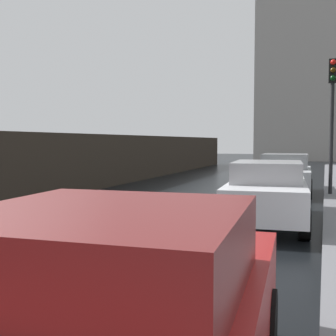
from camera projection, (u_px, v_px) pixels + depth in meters
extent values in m
cube|color=#B2B5BA|center=(285.00, 177.00, 15.15)|extent=(1.89, 3.96, 0.58)
cube|color=gray|center=(285.00, 161.00, 15.19)|extent=(1.60, 1.87, 0.51)
cylinder|color=black|center=(265.00, 181.00, 16.64)|extent=(0.24, 0.66, 0.65)
cylinder|color=black|center=(308.00, 182.00, 16.14)|extent=(0.24, 0.66, 0.65)
cylinder|color=black|center=(258.00, 188.00, 14.19)|extent=(0.24, 0.66, 0.65)
cylinder|color=black|center=(308.00, 189.00, 13.70)|extent=(0.24, 0.66, 0.65)
cube|color=maroon|center=(107.00, 247.00, 2.60)|extent=(1.72, 1.80, 0.48)
cylinder|color=black|center=(78.00, 305.00, 4.02)|extent=(0.26, 0.65, 0.64)
cylinder|color=black|center=(262.00, 328.00, 3.54)|extent=(0.26, 0.65, 0.64)
cube|color=silver|center=(268.00, 195.00, 9.67)|extent=(1.96, 4.51, 0.67)
cube|color=gray|center=(268.00, 172.00, 9.34)|extent=(1.57, 2.04, 0.44)
cylinder|color=black|center=(241.00, 200.00, 11.29)|extent=(0.27, 0.62, 0.61)
cylinder|color=black|center=(300.00, 203.00, 10.89)|extent=(0.27, 0.62, 0.61)
cylinder|color=black|center=(226.00, 220.00, 8.50)|extent=(0.27, 0.62, 0.61)
cylinder|color=black|center=(304.00, 224.00, 8.10)|extent=(0.27, 0.62, 0.61)
cylinder|color=black|center=(331.00, 139.00, 13.96)|extent=(0.12, 0.12, 3.60)
cube|color=black|center=(333.00, 71.00, 13.82)|extent=(0.26, 0.26, 0.75)
sphere|color=red|center=(333.00, 62.00, 13.64)|extent=(0.17, 0.17, 0.17)
sphere|color=#392405|center=(333.00, 70.00, 13.66)|extent=(0.17, 0.17, 0.17)
sphere|color=black|center=(333.00, 78.00, 13.68)|extent=(0.17, 0.17, 0.17)
cube|color=#9E9993|center=(304.00, 60.00, 42.45)|extent=(9.45, 7.12, 19.87)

